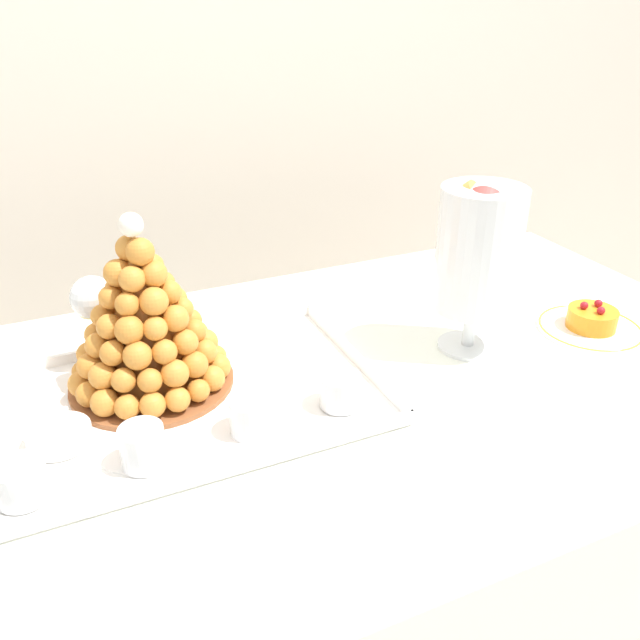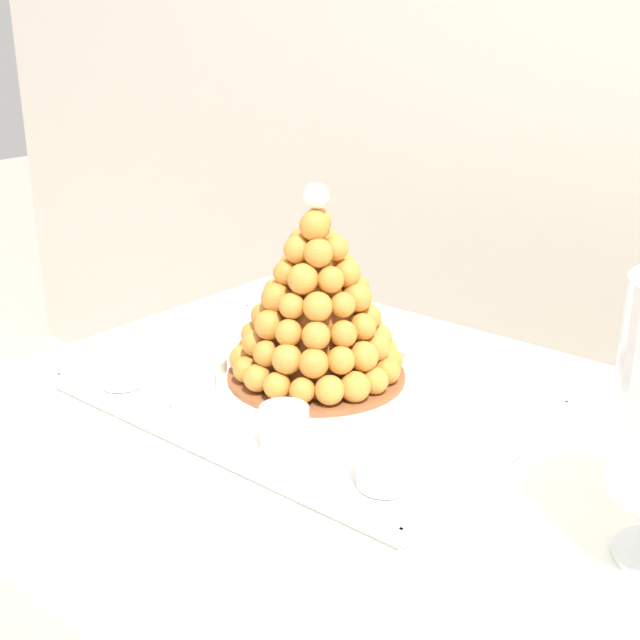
{
  "view_description": "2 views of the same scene",
  "coord_description": "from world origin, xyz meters",
  "views": [
    {
      "loc": [
        -0.42,
        -0.78,
        1.28
      ],
      "look_at": [
        -0.05,
        0.05,
        0.81
      ],
      "focal_mm": 36.78,
      "sensor_mm": 36.0,
      "label": 1
    },
    {
      "loc": [
        0.4,
        -0.74,
        1.23
      ],
      "look_at": [
        -0.23,
        0.01,
        0.86
      ],
      "focal_mm": 48.65,
      "sensor_mm": 36.0,
      "label": 2
    }
  ],
  "objects": [
    {
      "name": "buffet_table",
      "position": [
        0.0,
        0.0,
        0.61
      ],
      "size": [
        1.39,
        0.83,
        0.73
      ],
      "color": "brown",
      "rests_on": "ground_plane"
    },
    {
      "name": "serving_tray",
      "position": [
        -0.28,
        0.03,
        0.73
      ],
      "size": [
        0.57,
        0.37,
        0.02
      ],
      "color": "white",
      "rests_on": "buffet_table"
    },
    {
      "name": "croquembouche",
      "position": [
        -0.31,
        0.09,
        0.84
      ],
      "size": [
        0.24,
        0.24,
        0.27
      ],
      "color": "brown",
      "rests_on": "serving_tray"
    },
    {
      "name": "dessert_cup_left",
      "position": [
        -0.5,
        -0.09,
        0.76
      ],
      "size": [
        0.06,
        0.06,
        0.05
      ],
      "color": "silver",
      "rests_on": "serving_tray"
    },
    {
      "name": "dessert_cup_mid_left",
      "position": [
        -0.35,
        -0.09,
        0.76
      ],
      "size": [
        0.06,
        0.06,
        0.05
      ],
      "color": "silver",
      "rests_on": "serving_tray"
    },
    {
      "name": "dessert_cup_centre",
      "position": [
        -0.21,
        -0.08,
        0.76
      ],
      "size": [
        0.06,
        0.06,
        0.05
      ],
      "color": "silver",
      "rests_on": "serving_tray"
    },
    {
      "name": "dessert_cup_mid_right",
      "position": [
        -0.07,
        -0.07,
        0.76
      ],
      "size": [
        0.06,
        0.06,
        0.05
      ],
      "color": "silver",
      "rests_on": "serving_tray"
    },
    {
      "name": "creme_brulee_ramekin",
      "position": [
        -0.45,
        0.0,
        0.75
      ],
      "size": [
        0.08,
        0.08,
        0.02
      ],
      "color": "white",
      "rests_on": "serving_tray"
    },
    {
      "name": "macaron_goblet",
      "position": [
        0.21,
        0.0,
        0.9
      ],
      "size": [
        0.13,
        0.13,
        0.29
      ],
      "color": "white",
      "rests_on": "buffet_table"
    },
    {
      "name": "fruit_tart_plate",
      "position": [
        0.44,
        -0.04,
        0.74
      ],
      "size": [
        0.18,
        0.18,
        0.05
      ],
      "color": "white",
      "rests_on": "buffet_table"
    },
    {
      "name": "wine_glass",
      "position": [
        -0.37,
        0.19,
        0.84
      ],
      "size": [
        0.07,
        0.07,
        0.16
      ],
      "color": "silver",
      "rests_on": "buffet_table"
    }
  ]
}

